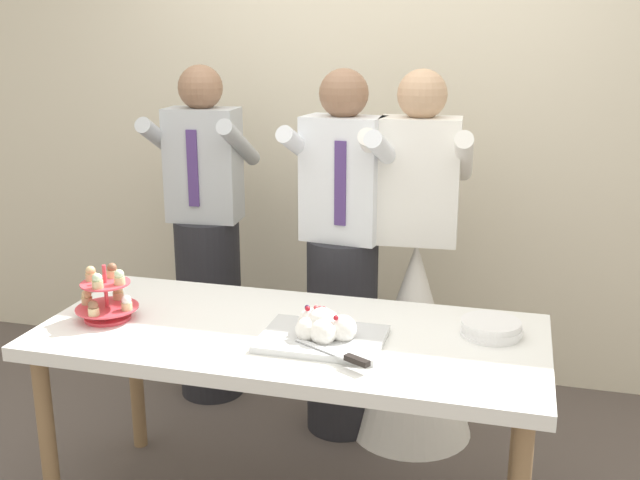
# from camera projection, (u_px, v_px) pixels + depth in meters

# --- Properties ---
(rear_wall) EXTENTS (5.20, 0.10, 2.90)m
(rear_wall) POSITION_uv_depth(u_px,v_px,m) (374.00, 103.00, 3.85)
(rear_wall) COLOR beige
(rear_wall) RESTS_ON ground_plane
(dessert_table) EXTENTS (1.80, 0.80, 0.78)m
(dessert_table) POSITION_uv_depth(u_px,v_px,m) (291.00, 349.00, 2.68)
(dessert_table) COLOR white
(dessert_table) RESTS_ON ground_plane
(cupcake_stand) EXTENTS (0.23, 0.23, 0.21)m
(cupcake_stand) POSITION_uv_depth(u_px,v_px,m) (106.00, 298.00, 2.74)
(cupcake_stand) COLOR #D83F4C
(cupcake_stand) RESTS_ON dessert_table
(main_cake_tray) EXTENTS (0.42, 0.37, 0.13)m
(main_cake_tray) POSITION_uv_depth(u_px,v_px,m) (323.00, 331.00, 2.54)
(main_cake_tray) COLOR silver
(main_cake_tray) RESTS_ON dessert_table
(plate_stack) EXTENTS (0.22, 0.21, 0.05)m
(plate_stack) POSITION_uv_depth(u_px,v_px,m) (491.00, 328.00, 2.60)
(plate_stack) COLOR white
(plate_stack) RESTS_ON dessert_table
(person_groom) EXTENTS (0.51, 0.54, 1.66)m
(person_groom) POSITION_uv_depth(u_px,v_px,m) (342.00, 276.00, 3.33)
(person_groom) COLOR #232328
(person_groom) RESTS_ON ground_plane
(person_bride) EXTENTS (0.56, 0.56, 1.66)m
(person_bride) POSITION_uv_depth(u_px,v_px,m) (414.00, 314.00, 3.34)
(person_bride) COLOR white
(person_bride) RESTS_ON ground_plane
(person_guest) EXTENTS (0.49, 0.52, 1.66)m
(person_guest) POSITION_uv_depth(u_px,v_px,m) (207.00, 254.00, 3.67)
(person_guest) COLOR #232328
(person_guest) RESTS_ON ground_plane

